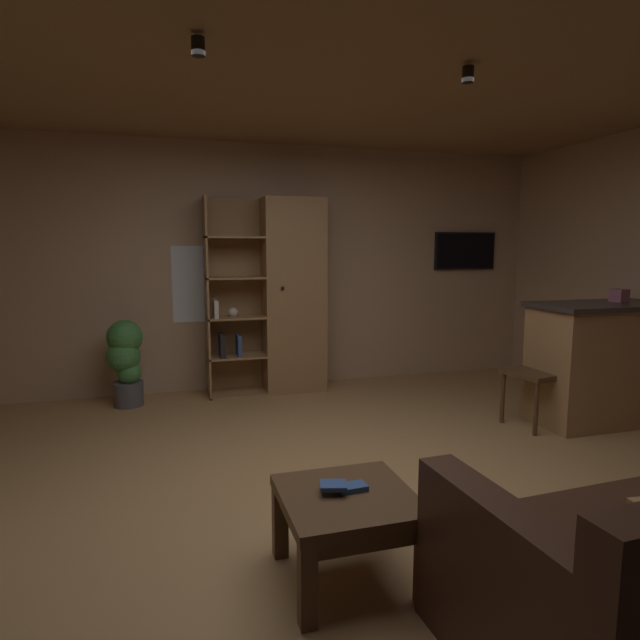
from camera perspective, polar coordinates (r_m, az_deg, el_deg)
name	(u,v)px	position (r m, az deg, el deg)	size (l,w,h in m)	color
floor	(339,503)	(3.39, 2.00, -18.96)	(6.48, 5.60, 0.02)	#A37A4C
wall_back	(257,268)	(5.79, -6.80, 5.57)	(6.60, 0.06, 2.59)	tan
ceiling	(341,44)	(3.21, 2.25, 27.46)	(6.48, 5.60, 0.02)	#8E6B47
window_pane_back	(210,284)	(5.70, -11.72, 3.81)	(0.77, 0.01, 0.79)	white
bookshelf_cabinet	(285,297)	(5.59, -3.73, 2.45)	(1.22, 0.41, 2.01)	#997047
kitchen_bar_counter	(614,362)	(5.32, 28.98, -3.92)	(1.50, 0.64, 1.04)	#997047
tissue_box	(619,295)	(5.32, 29.36, 2.30)	(0.12, 0.12, 0.11)	#995972
coffee_table	(347,511)	(2.58, 2.95, -19.78)	(0.60, 0.60, 0.41)	#4C331E
table_book_0	(352,487)	(2.57, 3.48, -17.45)	(0.13, 0.08, 0.03)	#2D4C8C
table_book_1	(333,485)	(2.53, 1.43, -17.29)	(0.12, 0.10, 0.02)	#2D4C8C
dining_chair	(543,364)	(4.92, 22.77, -4.38)	(0.49, 0.49, 0.92)	#4C331E
potted_floor_plant	(125,358)	(5.43, -20.10, -3.85)	(0.34, 0.35, 0.83)	#4C4C51
wall_mounted_tv	(465,251)	(6.61, 15.24, 7.15)	(0.78, 0.06, 0.44)	black
track_light_spot_1	(198,47)	(3.07, -12.92, 26.62)	(0.07, 0.07, 0.09)	black
track_light_spot_2	(468,75)	(3.54, 15.56, 23.98)	(0.07, 0.07, 0.09)	black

